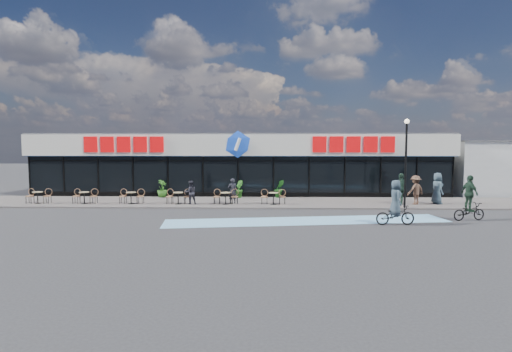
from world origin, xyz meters
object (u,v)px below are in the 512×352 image
(bistro_set_0, at_px, (38,196))
(potted_plant_left, at_px, (162,189))
(potted_plant_right, at_px, (239,189))
(cyclist_a, at_px, (395,208))
(patron_right, at_px, (191,192))
(pedestrian_c, at_px, (416,190))
(pedestrian_b, at_px, (437,188))
(patron_left, at_px, (232,191))
(lamp_post, at_px, (406,155))
(pedestrian_a, at_px, (401,189))
(cyclist_b, at_px, (469,203))
(potted_plant_mid, at_px, (279,189))

(bistro_set_0, distance_m, potted_plant_left, 7.67)
(potted_plant_right, xyz_separation_m, cyclist_a, (7.95, -8.95, 0.10))
(potted_plant_left, relative_size, patron_right, 0.83)
(potted_plant_left, distance_m, potted_plant_right, 5.39)
(potted_plant_left, height_order, pedestrian_c, pedestrian_c)
(patron_right, distance_m, pedestrian_b, 15.30)
(potted_plant_right, distance_m, patron_left, 2.84)
(potted_plant_right, relative_size, pedestrian_c, 0.67)
(potted_plant_left, distance_m, pedestrian_b, 18.13)
(lamp_post, distance_m, patron_left, 10.56)
(bistro_set_0, xyz_separation_m, patron_left, (12.18, 0.28, 0.33))
(pedestrian_b, bearing_deg, pedestrian_c, 92.60)
(lamp_post, relative_size, bistro_set_0, 3.34)
(pedestrian_b, bearing_deg, potted_plant_right, 70.24)
(potted_plant_right, height_order, pedestrian_b, pedestrian_b)
(pedestrian_a, height_order, pedestrian_b, pedestrian_b)
(potted_plant_right, xyz_separation_m, patron_left, (-0.21, -2.83, 0.18))
(potted_plant_right, height_order, cyclist_a, cyclist_a)
(bistro_set_0, distance_m, potted_plant_right, 12.77)
(lamp_post, distance_m, pedestrian_b, 3.60)
(pedestrian_c, bearing_deg, pedestrian_a, -32.27)
(lamp_post, bearing_deg, patron_right, 175.42)
(potted_plant_left, bearing_deg, potted_plant_right, -0.42)
(patron_right, bearing_deg, pedestrian_b, 158.70)
(patron_right, bearing_deg, pedestrian_c, 157.83)
(patron_left, height_order, cyclist_b, cyclist_b)
(potted_plant_right, height_order, patron_right, patron_right)
(bistro_set_0, bearing_deg, pedestrian_a, 0.70)
(pedestrian_c, bearing_deg, lamp_post, 25.27)
(lamp_post, relative_size, potted_plant_right, 4.28)
(potted_plant_right, bearing_deg, potted_plant_mid, 2.74)
(potted_plant_left, distance_m, patron_left, 5.93)
(lamp_post, relative_size, cyclist_a, 2.43)
(patron_left, bearing_deg, cyclist_a, 123.36)
(pedestrian_b, bearing_deg, potted_plant_left, 73.71)
(potted_plant_mid, height_order, cyclist_a, cyclist_a)
(bistro_set_0, distance_m, patron_left, 12.18)
(cyclist_a, bearing_deg, pedestrian_c, 62.33)
(pedestrian_c, relative_size, cyclist_b, 0.79)
(bistro_set_0, height_order, pedestrian_a, pedestrian_a)
(pedestrian_b, xyz_separation_m, cyclist_a, (-4.58, -6.26, -0.27))
(cyclist_a, xyz_separation_m, cyclist_b, (4.03, 1.23, 0.09))
(patron_right, bearing_deg, patron_left, 164.92)
(potted_plant_left, relative_size, patron_left, 0.77)
(pedestrian_b, bearing_deg, cyclist_b, 166.16)
(patron_left, xyz_separation_m, pedestrian_a, (10.46, -0.01, 0.17))
(potted_plant_left, bearing_deg, lamp_post, -15.43)
(pedestrian_a, bearing_deg, cyclist_a, -6.76)
(potted_plant_right, distance_m, cyclist_a, 11.97)
(lamp_post, height_order, pedestrian_b, lamp_post)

